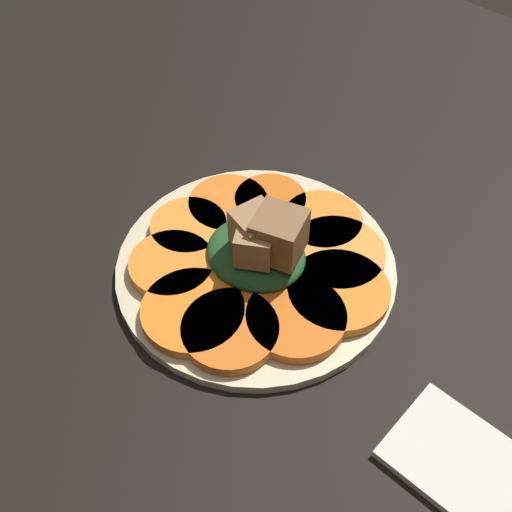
% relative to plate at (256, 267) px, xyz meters
% --- Properties ---
extents(table_slab, '(1.20, 1.20, 0.02)m').
position_rel_plate_xyz_m(table_slab, '(0.00, 0.00, -0.02)').
color(table_slab, black).
rests_on(table_slab, ground).
extents(plate, '(0.27, 0.27, 0.01)m').
position_rel_plate_xyz_m(plate, '(0.00, 0.00, 0.00)').
color(plate, beige).
rests_on(plate, table_slab).
extents(carrot_slice_0, '(0.09, 0.09, 0.01)m').
position_rel_plate_xyz_m(carrot_slice_0, '(-0.00, -0.08, 0.01)').
color(carrot_slice_0, orange).
rests_on(carrot_slice_0, plate).
extents(carrot_slice_1, '(0.09, 0.09, 0.01)m').
position_rel_plate_xyz_m(carrot_slice_1, '(0.04, -0.07, 0.01)').
color(carrot_slice_1, orange).
rests_on(carrot_slice_1, plate).
extents(carrot_slice_2, '(0.09, 0.09, 0.01)m').
position_rel_plate_xyz_m(carrot_slice_2, '(0.07, -0.03, 0.01)').
color(carrot_slice_2, orange).
rests_on(carrot_slice_2, plate).
extents(carrot_slice_3, '(0.09, 0.09, 0.01)m').
position_rel_plate_xyz_m(carrot_slice_3, '(0.08, 0.02, 0.01)').
color(carrot_slice_3, orange).
rests_on(carrot_slice_3, plate).
extents(carrot_slice_4, '(0.09, 0.09, 0.01)m').
position_rel_plate_xyz_m(carrot_slice_4, '(0.05, 0.06, 0.01)').
color(carrot_slice_4, orange).
rests_on(carrot_slice_4, plate).
extents(carrot_slice_5, '(0.08, 0.08, 0.01)m').
position_rel_plate_xyz_m(carrot_slice_5, '(0.02, 0.08, 0.01)').
color(carrot_slice_5, orange).
rests_on(carrot_slice_5, plate).
extents(carrot_slice_6, '(0.07, 0.07, 0.01)m').
position_rel_plate_xyz_m(carrot_slice_6, '(-0.04, 0.07, 0.01)').
color(carrot_slice_6, orange).
rests_on(carrot_slice_6, plate).
extents(carrot_slice_7, '(0.08, 0.08, 0.01)m').
position_rel_plate_xyz_m(carrot_slice_7, '(-0.07, 0.03, 0.01)').
color(carrot_slice_7, orange).
rests_on(carrot_slice_7, plate).
extents(carrot_slice_8, '(0.08, 0.08, 0.01)m').
position_rel_plate_xyz_m(carrot_slice_8, '(-0.08, -0.01, 0.01)').
color(carrot_slice_8, orange).
rests_on(carrot_slice_8, plate).
extents(carrot_slice_9, '(0.08, 0.08, 0.01)m').
position_rel_plate_xyz_m(carrot_slice_9, '(-0.05, -0.06, 0.01)').
color(carrot_slice_9, orange).
rests_on(carrot_slice_9, plate).
extents(center_pile, '(0.10, 0.09, 0.07)m').
position_rel_plate_xyz_m(center_pile, '(0.01, 0.00, 0.03)').
color(center_pile, '#235128').
rests_on(center_pile, plate).
extents(fork, '(0.18, 0.06, 0.00)m').
position_rel_plate_xyz_m(fork, '(-0.01, -0.05, 0.01)').
color(fork, '#B2B2B7').
rests_on(fork, plate).
extents(napkin, '(0.14, 0.08, 0.01)m').
position_rel_plate_xyz_m(napkin, '(0.26, -0.04, -0.00)').
color(napkin, silver).
rests_on(napkin, table_slab).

